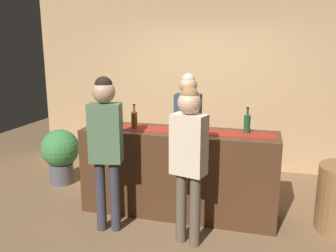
{
  "coord_description": "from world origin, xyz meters",
  "views": [
    {
      "loc": [
        0.93,
        -3.92,
        2.01
      ],
      "look_at": [
        -0.13,
        0.0,
        1.09
      ],
      "focal_mm": 37.58,
      "sensor_mm": 36.0,
      "label": 1
    }
  ],
  "objects_px": {
    "wine_bottle_amber": "(134,120)",
    "bartender": "(188,121)",
    "wine_glass_mid_counter": "(199,125)",
    "customer_sipping": "(189,151)",
    "wine_bottle_green": "(247,124)",
    "potted_plant_tall": "(60,152)",
    "wine_glass_near_customer": "(171,121)",
    "customer_browsing": "(106,138)",
    "wine_bottle_clear": "(106,117)"
  },
  "relations": [
    {
      "from": "wine_bottle_amber",
      "to": "bartender",
      "type": "relative_size",
      "value": 0.18
    },
    {
      "from": "wine_bottle_amber",
      "to": "customer_sipping",
      "type": "height_order",
      "value": "customer_sipping"
    },
    {
      "from": "bartender",
      "to": "customer_browsing",
      "type": "bearing_deg",
      "value": 63.68
    },
    {
      "from": "customer_browsing",
      "to": "wine_bottle_amber",
      "type": "bearing_deg",
      "value": 68.41
    },
    {
      "from": "customer_sipping",
      "to": "potted_plant_tall",
      "type": "height_order",
      "value": "customer_sipping"
    },
    {
      "from": "bartender",
      "to": "wine_bottle_clear",
      "type": "bearing_deg",
      "value": 34.02
    },
    {
      "from": "wine_glass_near_customer",
      "to": "customer_sipping",
      "type": "xyz_separation_m",
      "value": [
        0.37,
        -0.71,
        -0.14
      ]
    },
    {
      "from": "wine_bottle_green",
      "to": "wine_bottle_amber",
      "type": "bearing_deg",
      "value": -174.7
    },
    {
      "from": "wine_bottle_clear",
      "to": "wine_bottle_green",
      "type": "bearing_deg",
      "value": 3.02
    },
    {
      "from": "wine_glass_mid_counter",
      "to": "bartender",
      "type": "xyz_separation_m",
      "value": [
        -0.27,
        0.7,
        -0.11
      ]
    },
    {
      "from": "wine_bottle_amber",
      "to": "wine_bottle_clear",
      "type": "height_order",
      "value": "same"
    },
    {
      "from": "wine_bottle_clear",
      "to": "wine_glass_near_customer",
      "type": "relative_size",
      "value": 2.1
    },
    {
      "from": "wine_bottle_clear",
      "to": "bartender",
      "type": "height_order",
      "value": "bartender"
    },
    {
      "from": "bartender",
      "to": "customer_sipping",
      "type": "height_order",
      "value": "bartender"
    },
    {
      "from": "bartender",
      "to": "customer_browsing",
      "type": "distance_m",
      "value": 1.36
    },
    {
      "from": "wine_glass_near_customer",
      "to": "potted_plant_tall",
      "type": "height_order",
      "value": "wine_glass_near_customer"
    },
    {
      "from": "bartender",
      "to": "customer_browsing",
      "type": "relative_size",
      "value": 0.98
    },
    {
      "from": "wine_glass_mid_counter",
      "to": "customer_browsing",
      "type": "distance_m",
      "value": 1.04
    },
    {
      "from": "wine_bottle_green",
      "to": "bartender",
      "type": "xyz_separation_m",
      "value": [
        -0.79,
        0.49,
        -0.12
      ]
    },
    {
      "from": "wine_bottle_green",
      "to": "potted_plant_tall",
      "type": "height_order",
      "value": "wine_bottle_green"
    },
    {
      "from": "wine_bottle_clear",
      "to": "wine_bottle_green",
      "type": "distance_m",
      "value": 1.71
    },
    {
      "from": "wine_glass_near_customer",
      "to": "bartender",
      "type": "relative_size",
      "value": 0.09
    },
    {
      "from": "wine_bottle_amber",
      "to": "wine_glass_mid_counter",
      "type": "relative_size",
      "value": 2.1
    },
    {
      "from": "wine_bottle_clear",
      "to": "wine_bottle_green",
      "type": "relative_size",
      "value": 1.0
    },
    {
      "from": "bartender",
      "to": "potted_plant_tall",
      "type": "distance_m",
      "value": 1.98
    },
    {
      "from": "wine_glass_near_customer",
      "to": "customer_sipping",
      "type": "relative_size",
      "value": 0.09
    },
    {
      "from": "wine_bottle_clear",
      "to": "wine_glass_mid_counter",
      "type": "bearing_deg",
      "value": -5.54
    },
    {
      "from": "wine_glass_mid_counter",
      "to": "wine_bottle_green",
      "type": "bearing_deg",
      "value": 21.6
    },
    {
      "from": "customer_sipping",
      "to": "potted_plant_tall",
      "type": "distance_m",
      "value": 2.51
    },
    {
      "from": "wine_bottle_green",
      "to": "wine_glass_near_customer",
      "type": "distance_m",
      "value": 0.89
    },
    {
      "from": "customer_sipping",
      "to": "wine_bottle_green",
      "type": "bearing_deg",
      "value": 70.26
    },
    {
      "from": "customer_sipping",
      "to": "potted_plant_tall",
      "type": "relative_size",
      "value": 2.0
    },
    {
      "from": "wine_bottle_clear",
      "to": "customer_sipping",
      "type": "bearing_deg",
      "value": -28.9
    },
    {
      "from": "wine_bottle_green",
      "to": "bartender",
      "type": "relative_size",
      "value": 0.18
    },
    {
      "from": "wine_bottle_clear",
      "to": "wine_bottle_green",
      "type": "height_order",
      "value": "same"
    },
    {
      "from": "wine_glass_near_customer",
      "to": "wine_glass_mid_counter",
      "type": "xyz_separation_m",
      "value": [
        0.37,
        -0.17,
        0.0
      ]
    },
    {
      "from": "wine_bottle_amber",
      "to": "bartender",
      "type": "distance_m",
      "value": 0.82
    },
    {
      "from": "wine_glass_near_customer",
      "to": "wine_bottle_green",
      "type": "bearing_deg",
      "value": 2.31
    },
    {
      "from": "wine_bottle_amber",
      "to": "wine_bottle_green",
      "type": "xyz_separation_m",
      "value": [
        1.32,
        0.12,
        0.0
      ]
    },
    {
      "from": "wine_bottle_green",
      "to": "customer_browsing",
      "type": "xyz_separation_m",
      "value": [
        -1.43,
        -0.71,
        -0.09
      ]
    },
    {
      "from": "wine_bottle_green",
      "to": "wine_glass_mid_counter",
      "type": "xyz_separation_m",
      "value": [
        -0.52,
        -0.21,
        -0.01
      ]
    },
    {
      "from": "customer_browsing",
      "to": "potted_plant_tall",
      "type": "xyz_separation_m",
      "value": [
        -1.27,
        1.1,
        -0.59
      ]
    },
    {
      "from": "wine_bottle_green",
      "to": "customer_sipping",
      "type": "xyz_separation_m",
      "value": [
        -0.52,
        -0.75,
        -0.15
      ]
    },
    {
      "from": "customer_browsing",
      "to": "potted_plant_tall",
      "type": "height_order",
      "value": "customer_browsing"
    },
    {
      "from": "wine_glass_mid_counter",
      "to": "bartender",
      "type": "bearing_deg",
      "value": 111.3
    },
    {
      "from": "wine_glass_near_customer",
      "to": "customer_browsing",
      "type": "distance_m",
      "value": 0.87
    },
    {
      "from": "wine_bottle_amber",
      "to": "wine_glass_near_customer",
      "type": "distance_m",
      "value": 0.44
    },
    {
      "from": "wine_glass_near_customer",
      "to": "customer_browsing",
      "type": "height_order",
      "value": "customer_browsing"
    },
    {
      "from": "customer_sipping",
      "to": "wine_glass_near_customer",
      "type": "bearing_deg",
      "value": 132.18
    },
    {
      "from": "wine_glass_near_customer",
      "to": "customer_browsing",
      "type": "xyz_separation_m",
      "value": [
        -0.54,
        -0.67,
        -0.08
      ]
    }
  ]
}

